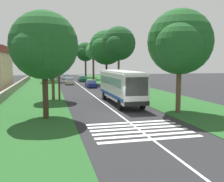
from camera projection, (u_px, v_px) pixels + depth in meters
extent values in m
plane|color=#262628|center=(120.00, 116.00, 22.41)|extent=(160.00, 160.00, 0.00)
cube|color=#235623|center=(33.00, 97.00, 34.96)|extent=(120.00, 8.00, 0.04)
cube|color=#235623|center=(146.00, 93.00, 38.82)|extent=(120.00, 8.00, 0.04)
cube|color=silver|center=(93.00, 95.00, 36.89)|extent=(110.00, 0.16, 0.01)
cube|color=white|center=(121.00, 85.00, 28.71)|extent=(11.00, 2.50, 2.90)
cube|color=slate|center=(120.00, 81.00, 28.94)|extent=(9.68, 2.54, 0.85)
cube|color=slate|center=(137.00, 87.00, 23.40)|extent=(0.08, 2.20, 1.74)
cube|color=#1E4C9E|center=(121.00, 94.00, 28.82)|extent=(10.78, 2.53, 0.36)
cube|color=white|center=(121.00, 72.00, 28.54)|extent=(10.56, 2.30, 0.18)
cube|color=black|center=(137.00, 104.00, 23.45)|extent=(0.16, 2.40, 0.40)
sphere|color=#F2EDCC|center=(129.00, 103.00, 23.31)|extent=(0.24, 0.24, 0.24)
sphere|color=#F2EDCC|center=(145.00, 102.00, 23.69)|extent=(0.24, 0.24, 0.24)
cylinder|color=black|center=(120.00, 105.00, 24.84)|extent=(1.10, 0.32, 1.10)
cylinder|color=black|center=(104.00, 95.00, 31.98)|extent=(1.10, 0.32, 1.10)
cylinder|color=black|center=(142.00, 104.00, 25.38)|extent=(1.10, 0.32, 1.10)
cylinder|color=black|center=(122.00, 95.00, 32.53)|extent=(1.10, 0.32, 1.10)
cube|color=silver|center=(152.00, 139.00, 15.48)|extent=(0.45, 6.80, 0.01)
cube|color=silver|center=(147.00, 135.00, 16.35)|extent=(0.45, 6.80, 0.01)
cube|color=silver|center=(142.00, 132.00, 17.22)|extent=(0.45, 6.80, 0.01)
cube|color=silver|center=(137.00, 128.00, 18.09)|extent=(0.45, 6.80, 0.01)
cube|color=silver|center=(133.00, 125.00, 18.96)|extent=(0.45, 6.80, 0.01)
cube|color=silver|center=(130.00, 123.00, 19.83)|extent=(0.45, 6.80, 0.01)
cube|color=navy|center=(91.00, 85.00, 48.24)|extent=(4.30, 1.75, 0.70)
cube|color=slate|center=(91.00, 81.00, 48.07)|extent=(2.00, 1.61, 0.55)
cylinder|color=black|center=(88.00, 86.00, 46.77)|extent=(0.64, 0.22, 0.64)
cylinder|color=black|center=(86.00, 85.00, 49.38)|extent=(0.64, 0.22, 0.64)
cylinder|color=black|center=(96.00, 86.00, 47.14)|extent=(0.64, 0.22, 0.64)
cylinder|color=black|center=(94.00, 85.00, 49.75)|extent=(0.64, 0.22, 0.64)
cube|color=#B7A893|center=(69.00, 82.00, 54.90)|extent=(4.30, 1.75, 0.70)
cube|color=slate|center=(69.00, 79.00, 54.73)|extent=(2.00, 1.61, 0.55)
cylinder|color=black|center=(66.00, 84.00, 53.43)|extent=(0.64, 0.22, 0.64)
cylinder|color=black|center=(65.00, 83.00, 56.04)|extent=(0.64, 0.22, 0.64)
cylinder|color=black|center=(74.00, 83.00, 53.80)|extent=(0.64, 0.22, 0.64)
cylinder|color=black|center=(72.00, 82.00, 56.41)|extent=(0.64, 0.22, 0.64)
cube|color=#145933|center=(82.00, 79.00, 63.26)|extent=(4.30, 1.75, 0.70)
cube|color=slate|center=(82.00, 77.00, 63.09)|extent=(2.00, 1.61, 0.55)
cylinder|color=black|center=(80.00, 81.00, 61.79)|extent=(0.64, 0.22, 0.64)
cylinder|color=black|center=(79.00, 80.00, 64.40)|extent=(0.64, 0.22, 0.64)
cylinder|color=black|center=(86.00, 81.00, 62.16)|extent=(0.64, 0.22, 0.64)
cylinder|color=black|center=(85.00, 80.00, 64.77)|extent=(0.64, 0.22, 0.64)
cube|color=silver|center=(65.00, 78.00, 71.57)|extent=(4.30, 1.75, 0.70)
cube|color=slate|center=(65.00, 75.00, 71.41)|extent=(2.00, 1.61, 0.55)
cylinder|color=black|center=(63.00, 79.00, 70.11)|extent=(0.64, 0.22, 0.64)
cylinder|color=black|center=(62.00, 78.00, 72.71)|extent=(0.64, 0.22, 0.64)
cylinder|color=black|center=(69.00, 79.00, 70.47)|extent=(0.64, 0.22, 0.64)
cylinder|color=black|center=(68.00, 78.00, 73.08)|extent=(0.64, 0.22, 0.64)
cylinder|color=#4C3826|center=(50.00, 70.00, 69.71)|extent=(0.47, 0.47, 5.37)
sphere|color=#19471E|center=(50.00, 55.00, 69.27)|extent=(4.79, 4.79, 4.79)
sphere|color=#19471E|center=(50.00, 57.00, 70.70)|extent=(3.17, 3.17, 3.17)
sphere|color=#19471E|center=(47.00, 56.00, 67.99)|extent=(3.53, 3.53, 3.53)
cylinder|color=#3D2D1E|center=(45.00, 92.00, 20.93)|extent=(0.46, 0.46, 4.48)
sphere|color=#1E5623|center=(44.00, 45.00, 20.52)|extent=(5.52, 5.52, 5.52)
sphere|color=#1E5623|center=(45.00, 51.00, 22.16)|extent=(3.64, 3.64, 3.64)
sphere|color=#1E5623|center=(32.00, 49.00, 19.03)|extent=(3.05, 3.05, 3.05)
cylinder|color=#3D2D1E|center=(51.00, 70.00, 62.58)|extent=(0.44, 0.44, 5.79)
sphere|color=#286B2D|center=(51.00, 51.00, 62.08)|extent=(5.82, 5.82, 5.82)
sphere|color=#286B2D|center=(51.00, 53.00, 63.82)|extent=(3.65, 3.65, 3.65)
sphere|color=#286B2D|center=(47.00, 53.00, 60.52)|extent=(4.08, 4.08, 4.08)
cylinder|color=#4C3826|center=(51.00, 70.00, 80.35)|extent=(0.50, 0.50, 4.61)
sphere|color=#286B2D|center=(51.00, 57.00, 79.91)|extent=(6.16, 6.16, 6.16)
sphere|color=#286B2D|center=(51.00, 59.00, 81.74)|extent=(3.61, 3.61, 3.61)
sphere|color=#286B2D|center=(48.00, 59.00, 78.25)|extent=(4.06, 4.06, 4.06)
cylinder|color=brown|center=(53.00, 81.00, 31.38)|extent=(0.37, 0.37, 4.65)
sphere|color=#1E5623|center=(52.00, 51.00, 30.98)|extent=(4.82, 4.82, 4.82)
sphere|color=#1E5623|center=(52.00, 55.00, 32.42)|extent=(3.15, 3.15, 3.15)
sphere|color=#1E5623|center=(46.00, 54.00, 29.69)|extent=(3.22, 3.22, 3.22)
cylinder|color=brown|center=(179.00, 86.00, 23.52)|extent=(0.45, 0.45, 4.85)
sphere|color=#1E5623|center=(180.00, 42.00, 23.08)|extent=(5.90, 5.90, 5.90)
sphere|color=#1E5623|center=(171.00, 48.00, 24.84)|extent=(3.90, 3.90, 3.90)
sphere|color=#1E5623|center=(179.00, 46.00, 21.49)|extent=(4.00, 4.00, 4.00)
cylinder|color=#4C3826|center=(86.00, 67.00, 81.58)|extent=(0.57, 0.57, 6.43)
sphere|color=#19471E|center=(85.00, 52.00, 81.04)|extent=(6.01, 6.01, 6.01)
sphere|color=#19471E|center=(85.00, 53.00, 82.83)|extent=(3.67, 3.67, 3.67)
sphere|color=#19471E|center=(83.00, 53.00, 79.43)|extent=(3.75, 3.75, 3.75)
cylinder|color=#4C3826|center=(106.00, 71.00, 55.43)|extent=(0.43, 0.43, 5.83)
sphere|color=#1E5623|center=(106.00, 47.00, 54.88)|extent=(7.46, 7.46, 7.46)
sphere|color=#1E5623|center=(104.00, 51.00, 57.11)|extent=(5.22, 5.22, 5.22)
sphere|color=#1E5623|center=(103.00, 50.00, 52.88)|extent=(5.16, 5.16, 5.16)
cylinder|color=#4C3826|center=(93.00, 67.00, 71.89)|extent=(0.55, 0.55, 6.59)
sphere|color=#337A38|center=(93.00, 51.00, 71.39)|extent=(4.51, 4.51, 4.51)
sphere|color=#337A38|center=(93.00, 53.00, 72.73)|extent=(3.38, 3.38, 3.38)
sphere|color=#337A38|center=(92.00, 52.00, 70.18)|extent=(3.35, 3.35, 3.35)
cylinder|color=brown|center=(119.00, 71.00, 44.10)|extent=(0.38, 0.38, 6.30)
sphere|color=#19471E|center=(119.00, 43.00, 43.59)|extent=(5.77, 5.77, 5.77)
sphere|color=#19471E|center=(116.00, 47.00, 45.30)|extent=(4.16, 4.16, 4.16)
sphere|color=#19471E|center=(116.00, 45.00, 42.04)|extent=(3.50, 3.50, 3.50)
cylinder|color=#473828|center=(59.00, 69.00, 31.22)|extent=(0.24, 0.24, 7.59)
cube|color=#3D3326|center=(58.00, 43.00, 30.87)|extent=(0.12, 1.40, 0.12)
cube|color=gray|center=(12.00, 89.00, 38.93)|extent=(70.00, 0.40, 1.10)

